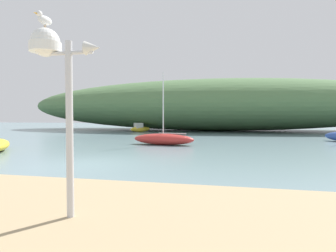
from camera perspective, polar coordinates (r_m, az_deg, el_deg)
name	(u,v)px	position (r m, az deg, el deg)	size (l,w,h in m)	color
ground_plane	(94,163)	(12.07, -14.48, -7.17)	(120.00, 120.00, 0.00)	gray
distant_hill	(213,105)	(38.01, 8.94, 4.14)	(51.18, 14.92, 6.63)	#517547
mast_structure	(53,61)	(5.35, -21.81, 11.92)	(1.27, 0.53, 3.21)	silver
seagull_on_radar	(44,19)	(5.59, -23.37, 18.87)	(0.19, 0.37, 0.25)	orange
sailboat_mid_channel	(163,139)	(18.97, -0.95, -2.59)	(4.34, 1.89, 4.78)	#B72D28
motorboat_by_sandbar	(140,128)	(34.12, -5.57, -0.48)	(2.37, 2.57, 1.08)	gold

